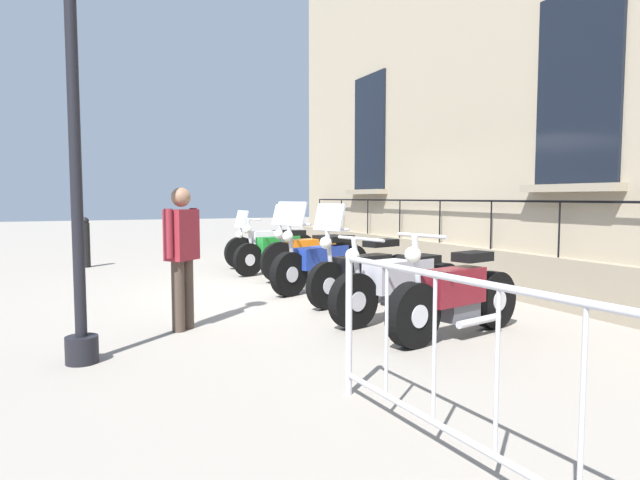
# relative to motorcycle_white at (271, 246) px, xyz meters

# --- Properties ---
(ground_plane) EXTENTS (60.00, 60.00, 0.00)m
(ground_plane) POSITION_rel_motorcycle_white_xyz_m (0.51, 3.22, -0.44)
(ground_plane) COLOR gray
(building_facade) EXTENTS (0.82, 12.22, 7.48)m
(building_facade) POSITION_rel_motorcycle_white_xyz_m (-2.39, 3.22, 3.19)
(building_facade) COLOR tan
(building_facade) RESTS_ON ground_plane
(motorcycle_white) EXTENTS (2.13, 0.62, 1.20)m
(motorcycle_white) POSITION_rel_motorcycle_white_xyz_m (0.00, 0.00, 0.00)
(motorcycle_white) COLOR black
(motorcycle_white) RESTS_ON ground_plane
(motorcycle_green) EXTENTS (2.07, 0.89, 1.08)m
(motorcycle_green) POSITION_rel_motorcycle_white_xyz_m (0.15, 1.00, -0.02)
(motorcycle_green) COLOR black
(motorcycle_green) RESTS_ON ground_plane
(motorcycle_orange) EXTENTS (2.02, 0.70, 1.34)m
(motorcycle_orange) POSITION_rel_motorcycle_white_xyz_m (-0.05, 2.14, 0.03)
(motorcycle_orange) COLOR black
(motorcycle_orange) RESTS_ON ground_plane
(motorcycle_blue) EXTENTS (2.03, 1.08, 1.40)m
(motorcycle_blue) POSITION_rel_motorcycle_white_xyz_m (0.23, 3.19, 0.01)
(motorcycle_blue) COLOR black
(motorcycle_blue) RESTS_ON ground_plane
(motorcycle_black) EXTENTS (1.99, 0.82, 1.38)m
(motorcycle_black) POSITION_rel_motorcycle_white_xyz_m (0.13, 4.38, -0.00)
(motorcycle_black) COLOR black
(motorcycle_black) RESTS_ON ground_plane
(motorcycle_silver) EXTENTS (2.13, 0.87, 1.02)m
(motorcycle_silver) POSITION_rel_motorcycle_white_xyz_m (0.21, 5.46, -0.02)
(motorcycle_silver) COLOR black
(motorcycle_silver) RESTS_ON ground_plane
(motorcycle_maroon) EXTENTS (1.93, 0.74, 1.11)m
(motorcycle_maroon) POSITION_rel_motorcycle_white_xyz_m (0.16, 6.43, -0.02)
(motorcycle_maroon) COLOR black
(motorcycle_maroon) RESTS_ON ground_plane
(lamppost) EXTENTS (0.29, 0.29, 4.33)m
(lamppost) POSITION_rel_motorcycle_white_xyz_m (3.74, 5.82, 1.79)
(lamppost) COLOR black
(lamppost) RESTS_ON ground_plane
(crowd_barrier) EXTENTS (0.21, 2.47, 1.05)m
(crowd_barrier) POSITION_rel_motorcycle_white_xyz_m (1.85, 8.68, 0.13)
(crowd_barrier) COLOR #B7B7BF
(crowd_barrier) RESTS_ON ground_plane
(bollard) EXTENTS (0.18, 0.18, 1.05)m
(bollard) POSITION_rel_motorcycle_white_xyz_m (3.60, -1.42, 0.09)
(bollard) COLOR black
(bollard) RESTS_ON ground_plane
(pedestrian_standing) EXTENTS (0.41, 0.41, 1.57)m
(pedestrian_standing) POSITION_rel_motorcycle_white_xyz_m (2.70, 4.95, 0.44)
(pedestrian_standing) COLOR #47382D
(pedestrian_standing) RESTS_ON ground_plane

